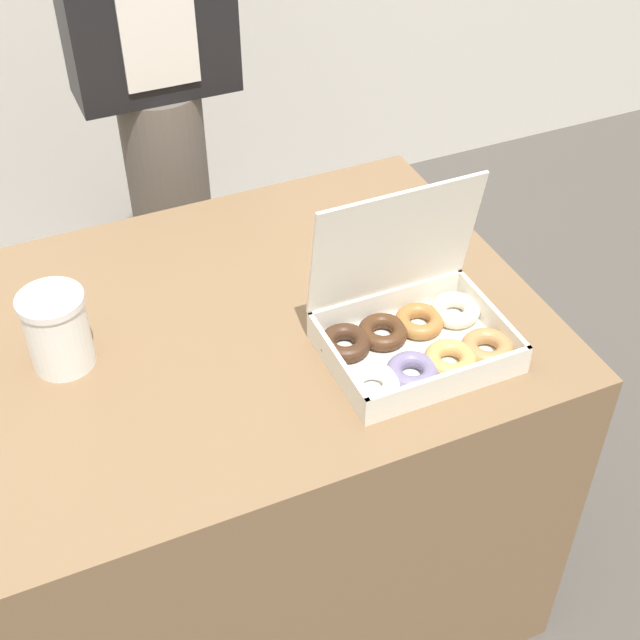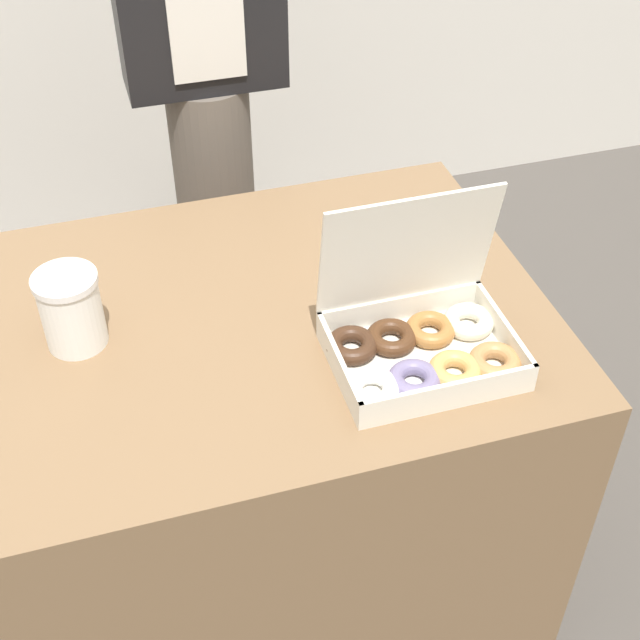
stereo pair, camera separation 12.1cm
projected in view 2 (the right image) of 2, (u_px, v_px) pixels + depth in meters
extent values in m
plane|color=#4C4742|center=(241.00, 574.00, 2.02)|extent=(14.00, 14.00, 0.00)
cube|color=brown|center=(230.00, 466.00, 1.77)|extent=(1.15, 0.77, 0.76)
cube|color=white|center=(422.00, 361.00, 1.45)|extent=(0.29, 0.22, 0.01)
cube|color=white|center=(339.00, 367.00, 1.40)|extent=(0.01, 0.22, 0.05)
cube|color=white|center=(504.00, 332.00, 1.46)|extent=(0.01, 0.22, 0.05)
cube|color=white|center=(449.00, 395.00, 1.35)|extent=(0.29, 0.01, 0.05)
cube|color=white|center=(400.00, 308.00, 1.51)|extent=(0.29, 0.01, 0.05)
cube|color=white|center=(408.00, 250.00, 1.41)|extent=(0.29, 0.05, 0.22)
torus|color=white|center=(373.00, 389.00, 1.38)|extent=(0.11, 0.11, 0.03)
torus|color=#422819|center=(352.00, 345.00, 1.45)|extent=(0.12, 0.12, 0.03)
torus|color=slate|center=(414.00, 380.00, 1.39)|extent=(0.12, 0.12, 0.03)
torus|color=#4C2D19|center=(391.00, 338.00, 1.47)|extent=(0.10, 0.10, 0.03)
torus|color=tan|center=(455.00, 371.00, 1.41)|extent=(0.11, 0.11, 0.03)
torus|color=#A87038|center=(430.00, 330.00, 1.48)|extent=(0.09, 0.09, 0.03)
torus|color=#B27F4C|center=(495.00, 362.00, 1.42)|extent=(0.12, 0.12, 0.03)
torus|color=silver|center=(468.00, 322.00, 1.50)|extent=(0.10, 0.10, 0.03)
cylinder|color=white|center=(72.00, 313.00, 1.45)|extent=(0.10, 0.10, 0.12)
cylinder|color=white|center=(64.00, 280.00, 1.40)|extent=(0.11, 0.11, 0.01)
cylinder|color=#665B51|center=(220.00, 241.00, 2.26)|extent=(0.19, 0.19, 0.87)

